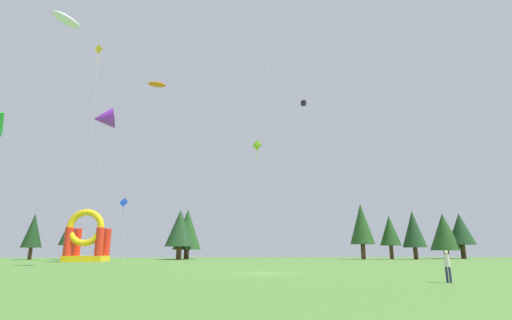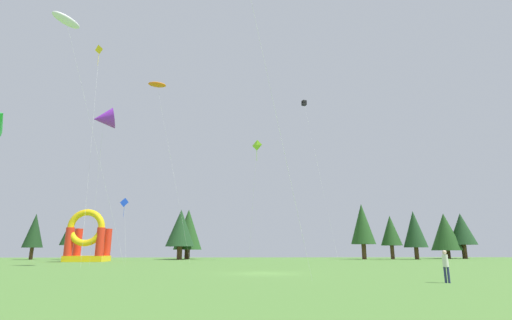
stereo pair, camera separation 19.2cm
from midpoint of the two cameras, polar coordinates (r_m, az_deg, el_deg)
ground_plane at (r=27.92m, az=1.54°, el=-16.85°), size 120.00×120.00×0.00m
kite_black_box at (r=68.72m, az=7.42°, el=8.50°), size 3.28×8.39×27.83m
kite_yellow_diamond at (r=53.75m, az=-22.62°, el=14.70°), size 3.44×6.50×27.09m
kite_blue_diamond at (r=57.37m, az=-19.22°, el=-6.28°), size 2.18×3.16×8.67m
kite_lime_diamond at (r=45.37m, az=0.19°, el=2.06°), size 1.27×4.23×14.42m
kite_orange_parafoil at (r=54.34m, az=-14.69°, el=10.99°), size 7.06×2.06×24.44m
kite_white_parafoil at (r=44.40m, az=-26.77°, el=18.41°), size 7.04×8.37×24.72m
kite_purple_delta at (r=43.74m, az=-22.02°, el=5.84°), size 3.06×4.24×16.69m
person_far_side at (r=22.18m, az=27.08°, el=-13.81°), size 0.39×0.39×1.61m
inflatable_blue_arch at (r=60.58m, az=-24.18°, el=-11.17°), size 5.51×4.09×7.40m
tree_row_0 at (r=78.35m, az=-30.56°, el=-9.23°), size 3.35×3.35×7.99m
tree_row_1 at (r=76.86m, az=-26.43°, el=-9.97°), size 2.97×2.97×6.70m
tree_row_2 at (r=68.83m, az=-11.30°, el=-10.11°), size 5.02×5.02×8.69m
tree_row_3 at (r=72.68m, az=-10.20°, el=-10.34°), size 5.27×5.27×9.15m
tree_row_4 at (r=72.80m, az=15.92°, el=-9.34°), size 4.42×4.42×10.02m
tree_row_5 at (r=74.63m, az=19.85°, el=-10.06°), size 3.77×3.77×7.88m
tree_row_6 at (r=75.18m, az=22.99°, el=-9.66°), size 4.18×4.18×8.63m
tree_row_7 at (r=83.85m, az=26.85°, el=-9.71°), size 5.71×5.71×8.73m
tree_row_8 at (r=84.94m, az=28.83°, el=-9.19°), size 5.03×5.03×8.71m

